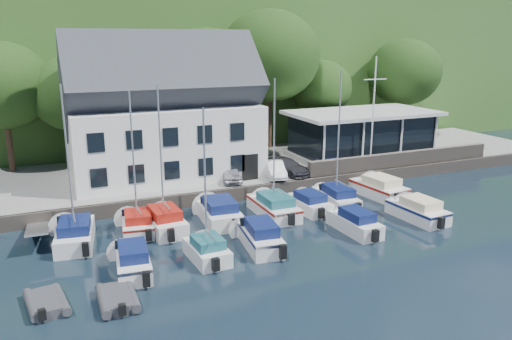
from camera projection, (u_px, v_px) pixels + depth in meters
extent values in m
plane|color=black|center=(361.00, 251.00, 27.75)|extent=(180.00, 180.00, 0.00)
cube|color=gray|center=(244.00, 169.00, 43.15)|extent=(60.00, 13.00, 1.00)
cube|color=#5B5249|center=(276.00, 189.00, 37.38)|extent=(60.00, 0.30, 1.00)
cube|color=#335921|center=(140.00, 61.00, 80.72)|extent=(160.00, 75.00, 16.00)
cube|color=#636A35|center=(174.00, 11.00, 88.82)|extent=(50.00, 30.00, 0.30)
cube|color=#5B5249|center=(402.00, 159.00, 42.07)|extent=(18.00, 0.50, 1.20)
imported|color=#B4B4B9|center=(230.00, 173.00, 37.61)|extent=(2.10, 3.74, 1.20)
imported|color=silver|center=(275.00, 169.00, 38.72)|extent=(2.19, 3.94, 1.23)
imported|color=#2A2A2E|center=(286.00, 166.00, 39.52)|extent=(3.06, 4.69, 1.26)
imported|color=#313D96|center=(326.00, 159.00, 41.89)|extent=(2.51, 4.19, 1.34)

